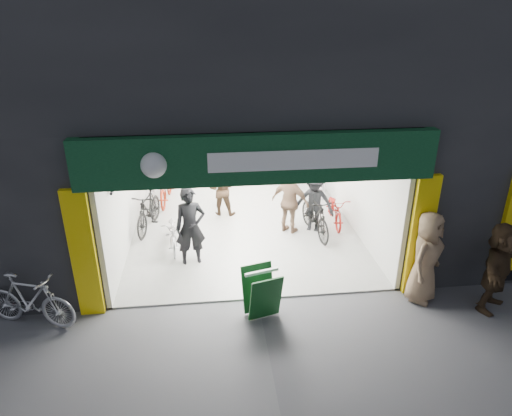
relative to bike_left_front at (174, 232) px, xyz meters
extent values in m
plane|color=#56565B|center=(1.80, -2.42, -0.42)|extent=(60.00, 60.00, 0.00)
cube|color=#232326|center=(-3.70, 2.58, 1.33)|extent=(5.00, 10.00, 3.50)
cube|color=#232326|center=(7.80, 2.58, 1.33)|extent=(6.00, 10.00, 3.50)
cube|color=#9E9E99|center=(1.80, 1.58, -0.40)|extent=(6.00, 8.00, 0.04)
cube|color=silver|center=(1.80, 5.68, 1.18)|extent=(6.00, 0.20, 3.20)
cube|color=silver|center=(-1.15, 1.58, 1.18)|extent=(0.10, 8.00, 3.20)
cube|color=silver|center=(4.75, 1.58, 1.18)|extent=(0.10, 8.00, 3.20)
cube|color=white|center=(1.80, 1.58, 2.83)|extent=(6.00, 8.00, 0.10)
cube|color=black|center=(1.80, -2.32, 2.93)|extent=(6.00, 0.30, 0.30)
cube|color=#0B3419|center=(1.80, -2.54, 2.63)|extent=(6.40, 0.25, 0.90)
cube|color=white|center=(2.40, -2.68, 2.63)|extent=(3.00, 0.02, 0.35)
cube|color=yellow|center=(-1.45, -2.48, 0.88)|extent=(0.45, 0.12, 2.60)
cube|color=yellow|center=(5.05, -2.48, 0.88)|extent=(0.45, 0.12, 2.60)
cylinder|color=black|center=(-1.02, 0.98, 1.68)|extent=(0.06, 5.00, 0.06)
cube|color=silver|center=(3.60, 4.08, 0.08)|extent=(1.40, 0.60, 1.00)
cube|color=white|center=(1.80, -1.22, 2.76)|extent=(1.30, 0.35, 0.04)
cube|color=white|center=(1.80, 0.58, 2.76)|extent=(1.30, 0.35, 0.04)
cube|color=white|center=(1.80, 2.38, 2.76)|extent=(1.30, 0.35, 0.04)
cube|color=white|center=(1.80, 4.18, 2.76)|extent=(1.30, 0.35, 0.04)
imported|color=#A8A7AC|center=(0.00, 0.00, 0.00)|extent=(0.68, 1.63, 0.84)
imported|color=black|center=(-0.70, 1.08, 0.15)|extent=(0.90, 1.95, 1.13)
imported|color=maroon|center=(-0.36, 2.90, 0.07)|extent=(0.79, 1.92, 0.98)
imported|color=#A8A8AD|center=(-0.70, 2.10, 0.08)|extent=(0.53, 1.66, 0.99)
imported|color=black|center=(3.60, 0.29, 0.14)|extent=(0.78, 1.90, 1.11)
imported|color=#9C130E|center=(4.30, 0.87, 0.01)|extent=(0.68, 1.66, 0.85)
imported|color=#B8B7BC|center=(4.30, 3.15, 0.13)|extent=(0.67, 1.87, 1.10)
imported|color=silver|center=(-2.47, -2.72, 0.12)|extent=(1.88, 1.05, 1.09)
imported|color=black|center=(0.46, -0.82, 0.52)|extent=(0.75, 0.55, 1.87)
imported|color=#39281A|center=(1.26, 1.80, 0.38)|extent=(0.88, 0.74, 1.59)
imported|color=black|center=(3.60, 0.48, 0.41)|extent=(1.23, 1.01, 1.66)
imported|color=#81614B|center=(2.97, 0.46, 0.47)|extent=(1.09, 0.97, 1.77)
imported|color=#8C6F51|center=(5.10, -2.72, 0.54)|extent=(1.10, 1.09, 1.92)
imported|color=#3E2D1C|center=(6.34, -3.18, 0.50)|extent=(1.64, 1.54, 1.84)
cube|color=#104219|center=(1.87, -3.12, 0.09)|extent=(0.66, 0.39, 0.95)
cube|color=#104219|center=(1.76, -2.73, 0.09)|extent=(0.66, 0.39, 0.95)
cube|color=white|center=(1.81, -2.92, 0.56)|extent=(0.65, 0.23, 0.06)
camera|label=1|loc=(0.89, -10.11, 5.10)|focal=32.00mm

